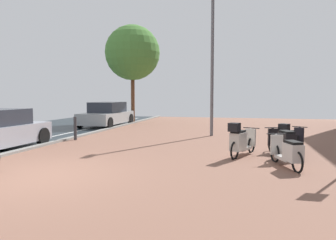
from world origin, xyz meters
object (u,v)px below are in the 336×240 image
object	(u,v)px
scooter_extra	(290,138)
lamp_post	(212,57)
scooter_near	(240,141)
scooter_mid	(283,143)
bollard_far	(75,128)
street_tree	(132,53)
parked_car_far	(107,115)
scooter_far	(288,153)

from	to	relation	value
scooter_extra	lamp_post	xyz separation A→B (m)	(-2.86, 3.25, 3.05)
scooter_near	lamp_post	distance (m)	5.76
scooter_mid	bollard_far	xyz separation A→B (m)	(-7.72, 1.89, 0.05)
scooter_near	street_tree	distance (m)	13.26
scooter_mid	bollard_far	size ratio (longest dim) A/B	1.90
scooter_extra	parked_car_far	distance (m)	11.53
scooter_mid	lamp_post	xyz separation A→B (m)	(-2.52, 4.52, 3.05)
scooter_mid	bollard_far	world-z (taller)	bollard_far
parked_car_far	street_tree	world-z (taller)	street_tree
scooter_near	scooter_extra	size ratio (longest dim) A/B	1.07
street_tree	scooter_near	bearing A→B (deg)	-56.19
scooter_near	street_tree	size ratio (longest dim) A/B	0.28
parked_car_far	bollard_far	distance (m)	6.22
parked_car_far	street_tree	xyz separation A→B (m)	(0.81, 2.30, 3.89)
lamp_post	street_tree	distance (m)	8.17
scooter_near	scooter_far	bearing A→B (deg)	-46.27
scooter_far	scooter_extra	distance (m)	2.74
street_tree	scooter_mid	bearing A→B (deg)	-51.27
lamp_post	bollard_far	world-z (taller)	lamp_post
scooter_mid	lamp_post	bearing A→B (deg)	119.10
scooter_far	bollard_far	distance (m)	8.37
parked_car_far	lamp_post	xyz separation A→B (m)	(6.52, -3.44, 2.82)
scooter_near	bollard_far	world-z (taller)	scooter_near
scooter_extra	lamp_post	world-z (taller)	lamp_post
lamp_post	street_tree	world-z (taller)	street_tree
scooter_extra	bollard_far	world-z (taller)	bollard_far
lamp_post	street_tree	size ratio (longest dim) A/B	0.99
scooter_far	lamp_post	bearing A→B (deg)	112.53
scooter_extra	street_tree	world-z (taller)	street_tree
bollard_far	lamp_post	bearing A→B (deg)	26.83
lamp_post	scooter_extra	bearing A→B (deg)	-48.73
scooter_mid	bollard_far	distance (m)	7.95
scooter_extra	lamp_post	distance (m)	5.30
scooter_extra	lamp_post	size ratio (longest dim) A/B	0.26
lamp_post	parked_car_far	bearing A→B (deg)	152.20
scooter_far	bollard_far	bearing A→B (deg)	156.55
parked_car_far	scooter_extra	bearing A→B (deg)	-35.51
scooter_far	street_tree	bearing A→B (deg)	124.98
scooter_far	parked_car_far	xyz separation A→B (m)	(-9.00, 9.40, 0.26)
scooter_far	scooter_near	bearing A→B (deg)	133.73
bollard_far	street_tree	bearing A→B (deg)	93.50
scooter_near	scooter_far	size ratio (longest dim) A/B	1.04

